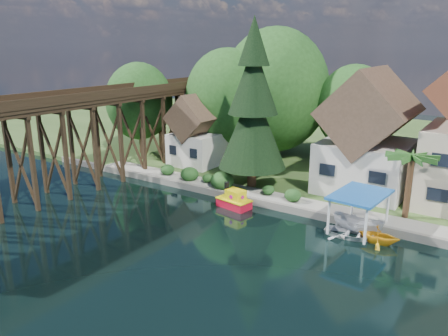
{
  "coord_description": "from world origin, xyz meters",
  "views": [
    {
      "loc": [
        17.51,
        -22.89,
        13.35
      ],
      "look_at": [
        -1.79,
        6.0,
        3.49
      ],
      "focal_mm": 35.0,
      "sensor_mm": 36.0,
      "label": 1
    }
  ],
  "objects_px": {
    "boat_white_a": "(351,232)",
    "palm_tree": "(412,159)",
    "conifer": "(253,108)",
    "shed": "(197,135)",
    "tugboat": "(234,200)",
    "trestle_bridge": "(98,130)",
    "boat_canopy": "(358,216)",
    "house_left": "(368,140)",
    "boat_yellow": "(379,234)"
  },
  "relations": [
    {
      "from": "tugboat",
      "to": "boat_white_a",
      "type": "height_order",
      "value": "tugboat"
    },
    {
      "from": "house_left",
      "to": "shed",
      "type": "height_order",
      "value": "house_left"
    },
    {
      "from": "boat_white_a",
      "to": "house_left",
      "type": "bearing_deg",
      "value": 7.19
    },
    {
      "from": "palm_tree",
      "to": "boat_white_a",
      "type": "bearing_deg",
      "value": -118.53
    },
    {
      "from": "palm_tree",
      "to": "boat_canopy",
      "type": "xyz_separation_m",
      "value": [
        -2.46,
        -3.92,
        -3.81
      ]
    },
    {
      "from": "trestle_bridge",
      "to": "tugboat",
      "type": "xyz_separation_m",
      "value": [
        14.94,
        1.31,
        -4.72
      ]
    },
    {
      "from": "house_left",
      "to": "boat_white_a",
      "type": "bearing_deg",
      "value": -78.18
    },
    {
      "from": "trestle_bridge",
      "to": "shed",
      "type": "xyz_separation_m",
      "value": [
        5.0,
        9.33,
        -1.52
      ]
    },
    {
      "from": "shed",
      "to": "tugboat",
      "type": "relative_size",
      "value": 2.49
    },
    {
      "from": "shed",
      "to": "conifer",
      "type": "relative_size",
      "value": 0.51
    },
    {
      "from": "shed",
      "to": "boat_white_a",
      "type": "relative_size",
      "value": 2.11
    },
    {
      "from": "boat_canopy",
      "to": "boat_yellow",
      "type": "bearing_deg",
      "value": -26.61
    },
    {
      "from": "trestle_bridge",
      "to": "tugboat",
      "type": "relative_size",
      "value": 14.02
    },
    {
      "from": "trestle_bridge",
      "to": "tugboat",
      "type": "distance_m",
      "value": 15.72
    },
    {
      "from": "conifer",
      "to": "boat_white_a",
      "type": "xyz_separation_m",
      "value": [
        11.12,
        -4.95,
        -7.48
      ]
    },
    {
      "from": "boat_white_a",
      "to": "boat_canopy",
      "type": "height_order",
      "value": "boat_canopy"
    },
    {
      "from": "trestle_bridge",
      "to": "palm_tree",
      "type": "xyz_separation_m",
      "value": [
        27.71,
        5.82,
        -0.21
      ]
    },
    {
      "from": "shed",
      "to": "boat_white_a",
      "type": "bearing_deg",
      "value": -22.64
    },
    {
      "from": "trestle_bridge",
      "to": "boat_white_a",
      "type": "xyz_separation_m",
      "value": [
        25.06,
        0.96,
        -4.96
      ]
    },
    {
      "from": "boat_canopy",
      "to": "boat_yellow",
      "type": "xyz_separation_m",
      "value": [
        1.78,
        -0.89,
        -0.61
      ]
    },
    {
      "from": "shed",
      "to": "conifer",
      "type": "height_order",
      "value": "conifer"
    },
    {
      "from": "trestle_bridge",
      "to": "shed",
      "type": "relative_size",
      "value": 5.63
    },
    {
      "from": "trestle_bridge",
      "to": "shed",
      "type": "bearing_deg",
      "value": 61.81
    },
    {
      "from": "boat_white_a",
      "to": "boat_yellow",
      "type": "distance_m",
      "value": 1.99
    },
    {
      "from": "trestle_bridge",
      "to": "boat_yellow",
      "type": "height_order",
      "value": "trestle_bridge"
    },
    {
      "from": "conifer",
      "to": "boat_yellow",
      "type": "bearing_deg",
      "value": -20.57
    },
    {
      "from": "shed",
      "to": "boat_white_a",
      "type": "distance_m",
      "value": 22.01
    },
    {
      "from": "shed",
      "to": "boat_canopy",
      "type": "xyz_separation_m",
      "value": [
        20.24,
        -7.43,
        -2.5
      ]
    },
    {
      "from": "boat_canopy",
      "to": "boat_yellow",
      "type": "distance_m",
      "value": 2.08
    },
    {
      "from": "trestle_bridge",
      "to": "palm_tree",
      "type": "height_order",
      "value": "trestle_bridge"
    },
    {
      "from": "trestle_bridge",
      "to": "boat_white_a",
      "type": "relative_size",
      "value": 11.86
    },
    {
      "from": "boat_canopy",
      "to": "tugboat",
      "type": "bearing_deg",
      "value": -176.76
    },
    {
      "from": "boat_white_a",
      "to": "boat_canopy",
      "type": "bearing_deg",
      "value": -15.49
    },
    {
      "from": "shed",
      "to": "boat_yellow",
      "type": "relative_size",
      "value": 2.89
    },
    {
      "from": "house_left",
      "to": "shed",
      "type": "distance_m",
      "value": 18.11
    },
    {
      "from": "house_left",
      "to": "boat_yellow",
      "type": "xyz_separation_m",
      "value": [
        4.02,
        -9.82,
        -4.42
      ]
    },
    {
      "from": "palm_tree",
      "to": "boat_white_a",
      "type": "xyz_separation_m",
      "value": [
        -2.64,
        -4.86,
        -4.75
      ]
    },
    {
      "from": "trestle_bridge",
      "to": "conifer",
      "type": "height_order",
      "value": "conifer"
    },
    {
      "from": "boat_canopy",
      "to": "trestle_bridge",
      "type": "bearing_deg",
      "value": -175.71
    },
    {
      "from": "shed",
      "to": "tugboat",
      "type": "distance_m",
      "value": 13.16
    },
    {
      "from": "conifer",
      "to": "palm_tree",
      "type": "distance_m",
      "value": 14.03
    },
    {
      "from": "house_left",
      "to": "tugboat",
      "type": "bearing_deg",
      "value": -130.26
    },
    {
      "from": "shed",
      "to": "boat_white_a",
      "type": "height_order",
      "value": "shed"
    },
    {
      "from": "conifer",
      "to": "tugboat",
      "type": "xyz_separation_m",
      "value": [
        0.99,
        -4.6,
        -7.23
      ]
    },
    {
      "from": "palm_tree",
      "to": "boat_yellow",
      "type": "height_order",
      "value": "palm_tree"
    },
    {
      "from": "boat_white_a",
      "to": "boat_canopy",
      "type": "distance_m",
      "value": 1.34
    },
    {
      "from": "shed",
      "to": "tugboat",
      "type": "xyz_separation_m",
      "value": [
        9.94,
        -8.02,
        -3.19
      ]
    },
    {
      "from": "tugboat",
      "to": "boat_white_a",
      "type": "relative_size",
      "value": 0.85
    },
    {
      "from": "boat_white_a",
      "to": "palm_tree",
      "type": "bearing_deg",
      "value": -33.16
    },
    {
      "from": "shed",
      "to": "boat_canopy",
      "type": "relative_size",
      "value": 1.54
    }
  ]
}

